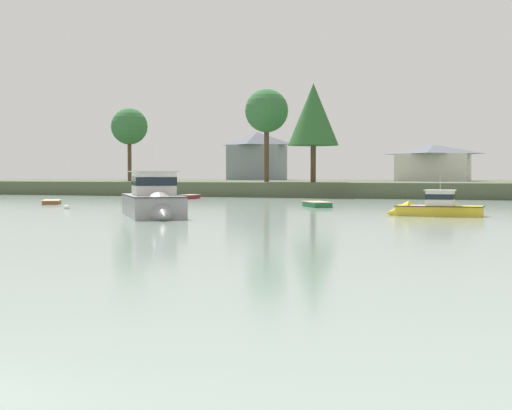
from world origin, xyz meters
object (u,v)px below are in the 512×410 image
object	(u,v)px
cruiser_yellow	(430,210)
cruiser_grey	(154,207)
dinghy_wood	(52,203)
mooring_buoy_white	(67,208)
dinghy_green	(317,205)
dinghy_maroon	(190,197)

from	to	relation	value
cruiser_yellow	cruiser_grey	size ratio (longest dim) A/B	0.62
cruiser_yellow	cruiser_grey	world-z (taller)	cruiser_grey
dinghy_wood	mooring_buoy_white	xyz separation A→B (m)	(7.27, -8.30, -0.04)
dinghy_green	cruiser_grey	world-z (taller)	cruiser_grey
dinghy_wood	mooring_buoy_white	bearing A→B (deg)	-48.77
cruiser_grey	mooring_buoy_white	world-z (taller)	cruiser_grey
cruiser_yellow	cruiser_grey	bearing A→B (deg)	-154.81
dinghy_green	dinghy_maroon	distance (m)	24.99
dinghy_maroon	dinghy_wood	bearing A→B (deg)	-107.56
dinghy_maroon	mooring_buoy_white	xyz separation A→B (m)	(1.57, -26.32, -0.07)
dinghy_wood	dinghy_maroon	size ratio (longest dim) A/B	1.12
cruiser_yellow	mooring_buoy_white	distance (m)	28.51
cruiser_grey	mooring_buoy_white	xyz separation A→B (m)	(-11.98, 7.91, -0.55)
cruiser_yellow	dinghy_green	xyz separation A→B (m)	(-10.78, 10.58, -0.22)
dinghy_green	mooring_buoy_white	size ratio (longest dim) A/B	7.24
cruiser_yellow	mooring_buoy_white	size ratio (longest dim) A/B	11.54
dinghy_green	dinghy_wood	bearing A→B (deg)	-175.09
cruiser_grey	cruiser_yellow	bearing A→B (deg)	25.19
dinghy_maroon	mooring_buoy_white	world-z (taller)	dinghy_maroon
cruiser_grey	dinghy_maroon	xyz separation A→B (m)	(-13.55, 34.23, -0.48)
dinghy_green	mooring_buoy_white	distance (m)	20.58
dinghy_green	cruiser_grey	bearing A→B (deg)	-107.40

